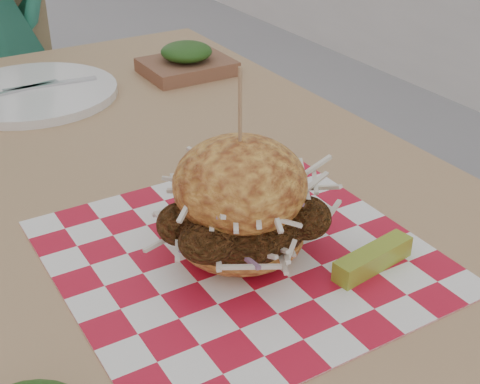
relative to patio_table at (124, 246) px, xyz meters
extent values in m
cube|color=tan|center=(0.00, 0.00, 0.06)|extent=(0.80, 1.20, 0.04)
cylinder|color=#333338|center=(0.34, 0.54, -0.32)|extent=(0.05, 0.05, 0.71)
cylinder|color=#333338|center=(0.17, 0.64, -0.46)|extent=(0.03, 0.03, 0.43)
cylinder|color=#333338|center=(0.19, 1.00, -0.46)|extent=(0.03, 0.03, 0.43)
cube|color=red|center=(0.06, -0.19, 0.08)|extent=(0.36, 0.36, 0.00)
ellipsoid|color=gold|center=(0.06, -0.19, 0.10)|extent=(0.13, 0.13, 0.05)
ellipsoid|color=brown|center=(0.06, -0.19, 0.12)|extent=(0.14, 0.13, 0.07)
ellipsoid|color=gold|center=(0.06, -0.19, 0.16)|extent=(0.13, 0.13, 0.09)
cylinder|color=tan|center=(0.06, -0.19, 0.23)|extent=(0.00, 0.00, 0.10)
cube|color=#8DAC32|center=(0.16, -0.28, 0.09)|extent=(0.10, 0.04, 0.02)
cylinder|color=white|center=(0.00, 0.37, 0.09)|extent=(0.27, 0.27, 0.01)
cube|color=silver|center=(-0.03, 0.37, 0.09)|extent=(0.15, 0.03, 0.00)
cube|color=silver|center=(0.03, 0.37, 0.09)|extent=(0.15, 0.03, 0.00)
cube|color=brown|center=(0.27, 0.34, 0.09)|extent=(0.15, 0.12, 0.02)
ellipsoid|color=#1B3F12|center=(0.27, 0.34, 0.12)|extent=(0.09, 0.09, 0.03)
camera|label=1|loc=(-0.24, -0.68, 0.47)|focal=50.00mm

